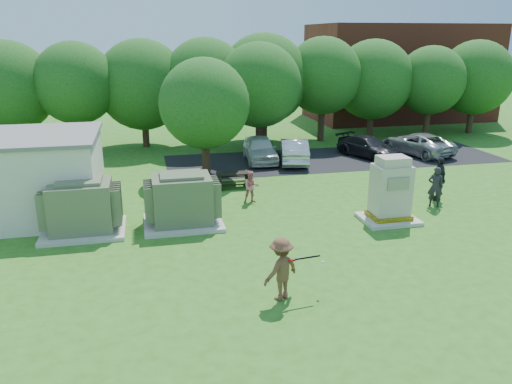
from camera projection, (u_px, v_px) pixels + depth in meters
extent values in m
plane|color=#2D6619|center=(283.00, 267.00, 15.89)|extent=(120.00, 120.00, 0.00)
cube|color=maroon|center=(399.00, 72.00, 43.59)|extent=(15.00, 8.00, 8.00)
cube|color=#232326|center=(335.00, 159.00, 29.92)|extent=(20.00, 6.00, 0.01)
cube|color=beige|center=(84.00, 231.00, 18.70)|extent=(3.00, 2.40, 0.15)
cube|color=#5D6649|center=(82.00, 206.00, 18.41)|extent=(2.20, 1.80, 1.80)
cube|color=#5D6649|center=(79.00, 181.00, 18.12)|extent=(1.60, 1.30, 0.12)
cube|color=#5D6649|center=(45.00, 208.00, 18.13)|extent=(0.32, 1.50, 1.35)
cube|color=#5D6649|center=(117.00, 203.00, 18.66)|extent=(0.32, 1.50, 1.35)
cube|color=beige|center=(183.00, 223.00, 19.47)|extent=(3.00, 2.40, 0.15)
cube|color=#546043|center=(182.00, 199.00, 19.18)|extent=(2.20, 1.80, 1.80)
cube|color=#546043|center=(181.00, 175.00, 18.89)|extent=(1.60, 1.30, 0.12)
cube|color=#546043|center=(149.00, 201.00, 18.91)|extent=(0.32, 1.50, 1.35)
cube|color=#546043|center=(215.00, 196.00, 19.44)|extent=(0.32, 1.50, 1.35)
cube|color=beige|center=(388.00, 219.00, 19.89)|extent=(2.16, 1.77, 0.15)
cube|color=yellow|center=(388.00, 215.00, 19.84)|extent=(1.52, 1.23, 0.18)
cube|color=#BFAF9E|center=(391.00, 190.00, 19.52)|extent=(1.37, 1.08, 1.96)
cube|color=#BFAF9E|center=(393.00, 161.00, 19.17)|extent=(1.13, 0.88, 0.34)
cube|color=gray|center=(399.00, 184.00, 18.87)|extent=(0.88, 0.04, 0.49)
cube|color=black|center=(234.00, 173.00, 24.18)|extent=(1.65, 0.64, 0.06)
cube|color=black|center=(232.00, 176.00, 24.74)|extent=(1.65, 0.23, 0.05)
cube|color=black|center=(236.00, 182.00, 23.80)|extent=(1.65, 0.23, 0.05)
cube|color=black|center=(219.00, 181.00, 24.14)|extent=(0.07, 1.24, 0.68)
cube|color=black|center=(248.00, 179.00, 24.44)|extent=(0.07, 1.24, 0.68)
imported|color=brown|center=(281.00, 269.00, 13.75)|extent=(1.35, 1.16, 1.82)
imported|color=black|center=(435.00, 187.00, 21.32)|extent=(0.77, 0.69, 1.77)
imported|color=#D06E76|center=(251.00, 187.00, 21.88)|extent=(0.72, 0.58, 1.44)
imported|color=#242328|center=(439.00, 178.00, 22.20)|extent=(0.69, 1.22, 1.97)
imported|color=silver|center=(260.00, 149.00, 29.15)|extent=(2.09, 4.44, 1.47)
imported|color=#B6B6BB|center=(294.00, 151.00, 28.84)|extent=(2.42, 4.54, 1.42)
imported|color=black|center=(368.00, 147.00, 30.16)|extent=(3.26, 4.63, 1.24)
imported|color=#A3A2A7|center=(417.00, 143.00, 30.94)|extent=(3.51, 5.24, 1.33)
cylinder|color=black|center=(306.00, 258.00, 13.79)|extent=(0.85, 0.15, 0.06)
cylinder|color=maroon|center=(291.00, 261.00, 13.61)|extent=(0.23, 0.09, 0.06)
sphere|color=white|center=(323.00, 262.00, 14.11)|extent=(0.09, 0.09, 0.09)
cylinder|color=#47301E|center=(14.00, 134.00, 31.08)|extent=(0.44, 0.44, 2.40)
sphere|color=#235B1C|center=(8.00, 87.00, 30.22)|extent=(5.60, 5.60, 5.60)
cylinder|color=#47301E|center=(80.00, 130.00, 31.30)|extent=(0.44, 0.44, 2.80)
sphere|color=#235B1C|center=(75.00, 83.00, 30.43)|extent=(5.00, 5.00, 5.00)
cylinder|color=#47301E|center=(145.00, 129.00, 32.95)|extent=(0.44, 0.44, 2.30)
sphere|color=#235B1C|center=(142.00, 85.00, 32.09)|extent=(5.80, 5.80, 5.80)
cylinder|color=#47301E|center=(207.00, 126.00, 32.89)|extent=(0.44, 0.44, 2.70)
sphere|color=#235B1C|center=(206.00, 80.00, 32.00)|extent=(5.40, 5.40, 5.40)
cylinder|color=#47301E|center=(264.00, 124.00, 34.32)|extent=(0.44, 0.44, 2.50)
sphere|color=#235B1C|center=(264.00, 79.00, 33.40)|extent=(6.00, 6.00, 6.00)
cylinder|color=#47301E|center=(321.00, 120.00, 34.72)|extent=(0.44, 0.44, 2.90)
sphere|color=#235B1C|center=(323.00, 76.00, 33.82)|extent=(5.20, 5.20, 5.20)
cylinder|color=#47301E|center=(370.00, 120.00, 36.19)|extent=(0.44, 0.44, 2.40)
sphere|color=#235B1C|center=(373.00, 80.00, 35.33)|extent=(5.60, 5.60, 5.60)
cylinder|color=#47301E|center=(427.00, 119.00, 36.16)|extent=(0.44, 0.44, 2.60)
sphere|color=#235B1C|center=(431.00, 80.00, 35.34)|extent=(4.80, 4.80, 4.80)
cylinder|color=#47301E|center=(470.00, 116.00, 37.57)|extent=(0.44, 0.44, 2.50)
sphere|color=#235B1C|center=(475.00, 77.00, 36.71)|extent=(5.40, 5.40, 5.40)
cylinder|color=#47301E|center=(206.00, 153.00, 26.03)|extent=(0.44, 0.44, 2.40)
sphere|color=#235B1C|center=(204.00, 103.00, 25.25)|extent=(4.60, 4.60, 4.60)
cylinder|color=#47301E|center=(259.00, 131.00, 31.49)|extent=(0.44, 0.44, 2.60)
sphere|color=#235B1C|center=(259.00, 85.00, 30.63)|extent=(5.20, 5.20, 5.20)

